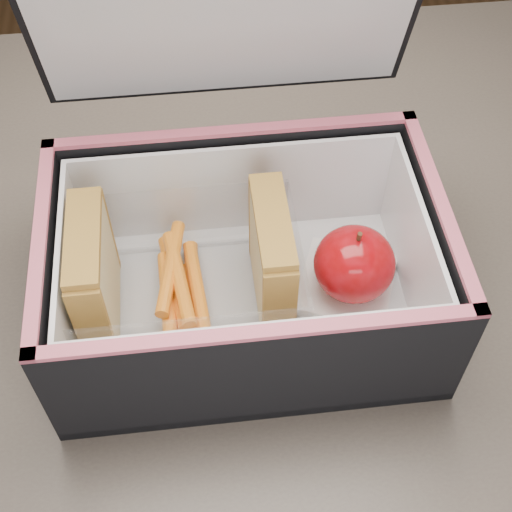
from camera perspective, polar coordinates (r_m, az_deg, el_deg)
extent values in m
cube|color=#52493F|center=(0.68, 1.76, -1.62)|extent=(1.20, 0.80, 0.03)
cube|color=black|center=(0.58, -2.53, 19.13)|extent=(0.31, 0.06, 0.19)
cube|color=#D0BB7E|center=(0.59, -13.53, -1.78)|extent=(0.01, 0.09, 0.10)
cube|color=#CE605F|center=(0.59, -12.70, -1.94)|extent=(0.01, 0.09, 0.09)
cube|color=#D0BB7E|center=(0.59, -11.99, -1.65)|extent=(0.01, 0.09, 0.10)
cube|color=olive|center=(0.55, -13.71, 1.51)|extent=(0.03, 0.09, 0.01)
cube|color=#D0BB7E|center=(0.58, 0.47, -0.53)|extent=(0.01, 0.09, 0.10)
cube|color=#CE605F|center=(0.59, 1.25, -0.69)|extent=(0.01, 0.09, 0.09)
cube|color=#D0BB7E|center=(0.58, 2.03, -0.39)|extent=(0.01, 0.09, 0.10)
cube|color=olive|center=(0.54, 1.35, 2.88)|extent=(0.03, 0.09, 0.01)
cylinder|color=orange|center=(0.62, -5.19, -2.55)|extent=(0.02, 0.10, 0.01)
cylinder|color=orange|center=(0.61, -6.53, -2.08)|extent=(0.03, 0.10, 0.01)
cylinder|color=orange|center=(0.60, -6.19, -1.79)|extent=(0.02, 0.10, 0.01)
cylinder|color=orange|center=(0.60, -4.92, -5.43)|extent=(0.01, 0.10, 0.01)
cylinder|color=orange|center=(0.61, -4.74, -2.58)|extent=(0.02, 0.10, 0.01)
cylinder|color=orange|center=(0.61, -6.85, -0.94)|extent=(0.03, 0.10, 0.01)
cylinder|color=orange|center=(0.61, -5.55, -4.45)|extent=(0.02, 0.10, 0.01)
cylinder|color=orange|center=(0.60, -7.07, -3.55)|extent=(0.01, 0.10, 0.01)
cube|color=white|center=(0.63, 7.26, -2.19)|extent=(0.10, 0.11, 0.01)
ellipsoid|color=#7E0100|center=(0.60, 7.87, -0.65)|extent=(0.08, 0.08, 0.06)
cylinder|color=#422817|center=(0.58, 8.26, 1.52)|extent=(0.00, 0.01, 0.01)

